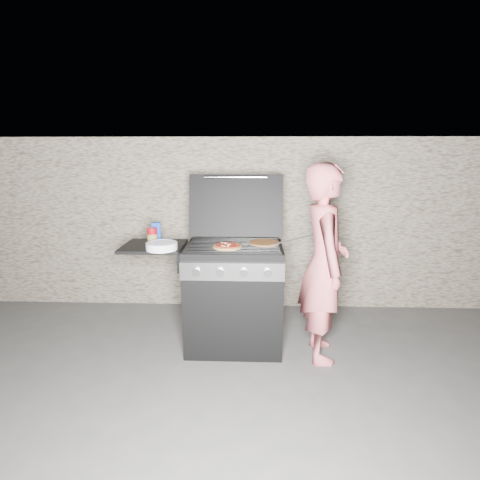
{
  "coord_description": "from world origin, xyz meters",
  "views": [
    {
      "loc": [
        0.16,
        -2.99,
        1.67
      ],
      "look_at": [
        0.05,
        0.0,
        0.95
      ],
      "focal_mm": 28.0,
      "sensor_mm": 36.0,
      "label": 1
    }
  ],
  "objects_px": {
    "gas_grill": "(205,296)",
    "pizza_topped": "(227,246)",
    "sauce_jar": "(152,235)",
    "person": "(324,264)"
  },
  "relations": [
    {
      "from": "gas_grill",
      "to": "person",
      "type": "relative_size",
      "value": 0.85
    },
    {
      "from": "pizza_topped",
      "to": "person",
      "type": "bearing_deg",
      "value": -1.77
    },
    {
      "from": "pizza_topped",
      "to": "sauce_jar",
      "type": "xyz_separation_m",
      "value": [
        -0.65,
        0.18,
        0.04
      ]
    },
    {
      "from": "sauce_jar",
      "to": "person",
      "type": "relative_size",
      "value": 0.08
    },
    {
      "from": "sauce_jar",
      "to": "person",
      "type": "bearing_deg",
      "value": -8.3
    },
    {
      "from": "pizza_topped",
      "to": "gas_grill",
      "type": "bearing_deg",
      "value": 154.22
    },
    {
      "from": "pizza_topped",
      "to": "sauce_jar",
      "type": "distance_m",
      "value": 0.68
    },
    {
      "from": "sauce_jar",
      "to": "person",
      "type": "height_order",
      "value": "person"
    },
    {
      "from": "pizza_topped",
      "to": "sauce_jar",
      "type": "bearing_deg",
      "value": 164.29
    },
    {
      "from": "gas_grill",
      "to": "pizza_topped",
      "type": "distance_m",
      "value": 0.52
    }
  ]
}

